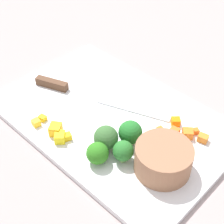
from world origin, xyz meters
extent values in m
plane|color=#9F8F8D|center=(0.00, 0.00, 0.00)|extent=(4.00, 4.00, 0.00)
cube|color=white|center=(0.00, 0.00, 0.01)|extent=(0.46, 0.30, 0.01)
cylinder|color=#966749|center=(-0.15, 0.04, 0.04)|extent=(0.09, 0.09, 0.05)
cube|color=silver|center=(-0.02, -0.04, 0.01)|extent=(0.15, 0.07, 0.00)
cube|color=#543623|center=(0.16, 0.02, 0.02)|extent=(0.07, 0.04, 0.02)
cube|color=orange|center=(-0.10, -0.07, 0.02)|extent=(0.02, 0.02, 0.01)
cube|color=orange|center=(-0.10, -0.03, 0.02)|extent=(0.01, 0.01, 0.01)
cube|color=orange|center=(-0.14, -0.07, 0.02)|extent=(0.01, 0.01, 0.01)
cube|color=orange|center=(-0.14, -0.05, 0.02)|extent=(0.03, 0.03, 0.02)
cube|color=orange|center=(-0.11, -0.01, 0.02)|extent=(0.02, 0.02, 0.01)
cube|color=orange|center=(-0.12, -0.04, 0.02)|extent=(0.02, 0.02, 0.02)
cube|color=orange|center=(-0.09, 0.01, 0.02)|extent=(0.01, 0.01, 0.01)
cube|color=orange|center=(-0.16, -0.07, 0.02)|extent=(0.02, 0.02, 0.01)
cube|color=yellow|center=(0.02, 0.11, 0.02)|extent=(0.03, 0.03, 0.02)
cube|color=yellow|center=(0.01, 0.10, 0.02)|extent=(0.02, 0.02, 0.01)
cube|color=yellow|center=(0.04, 0.11, 0.02)|extent=(0.03, 0.03, 0.02)
cube|color=yellow|center=(0.09, 0.10, 0.02)|extent=(0.02, 0.01, 0.01)
cube|color=yellow|center=(0.09, 0.12, 0.02)|extent=(0.02, 0.02, 0.01)
cylinder|color=#80C062|center=(-0.07, 0.03, 0.02)|extent=(0.02, 0.02, 0.01)
sphere|color=#237229|center=(-0.07, 0.03, 0.04)|extent=(0.04, 0.04, 0.04)
cylinder|color=#87B568|center=(-0.09, 0.07, 0.02)|extent=(0.01, 0.01, 0.01)
sphere|color=#29722B|center=(-0.09, 0.07, 0.04)|extent=(0.04, 0.04, 0.04)
cylinder|color=#84AB56|center=(-0.05, 0.07, 0.02)|extent=(0.02, 0.02, 0.01)
sphere|color=#396832|center=(-0.05, 0.07, 0.04)|extent=(0.04, 0.04, 0.04)
cylinder|color=#98BD54|center=(-0.06, 0.10, 0.02)|extent=(0.01, 0.01, 0.01)
sphere|color=#2E7A1E|center=(-0.06, 0.10, 0.03)|extent=(0.04, 0.04, 0.04)
camera|label=1|loc=(-0.34, 0.35, 0.46)|focal=54.42mm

